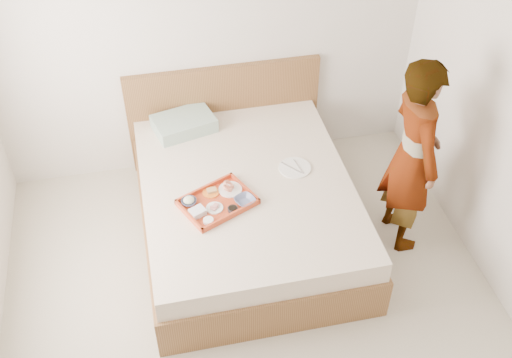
{
  "coord_description": "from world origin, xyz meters",
  "views": [
    {
      "loc": [
        -0.55,
        -2.37,
        3.65
      ],
      "look_at": [
        0.15,
        0.9,
        0.65
      ],
      "focal_mm": 43.67,
      "sensor_mm": 36.0,
      "label": 1
    }
  ],
  "objects_px": {
    "bed": "(247,208)",
    "tray": "(217,202)",
    "person": "(412,156)",
    "dinner_plate": "(295,168)"
  },
  "relations": [
    {
      "from": "tray",
      "to": "dinner_plate",
      "type": "bearing_deg",
      "value": -2.39
    },
    {
      "from": "bed",
      "to": "dinner_plate",
      "type": "relative_size",
      "value": 8.06
    },
    {
      "from": "bed",
      "to": "tray",
      "type": "bearing_deg",
      "value": -144.91
    },
    {
      "from": "bed",
      "to": "person",
      "type": "bearing_deg",
      "value": -12.4
    },
    {
      "from": "dinner_plate",
      "to": "person",
      "type": "relative_size",
      "value": 0.16
    },
    {
      "from": "bed",
      "to": "person",
      "type": "height_order",
      "value": "person"
    },
    {
      "from": "bed",
      "to": "tray",
      "type": "distance_m",
      "value": 0.42
    },
    {
      "from": "bed",
      "to": "person",
      "type": "relative_size",
      "value": 1.26
    },
    {
      "from": "person",
      "to": "tray",
      "type": "bearing_deg",
      "value": 85.22
    },
    {
      "from": "bed",
      "to": "person",
      "type": "xyz_separation_m",
      "value": [
        1.17,
        -0.26,
        0.53
      ]
    }
  ]
}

